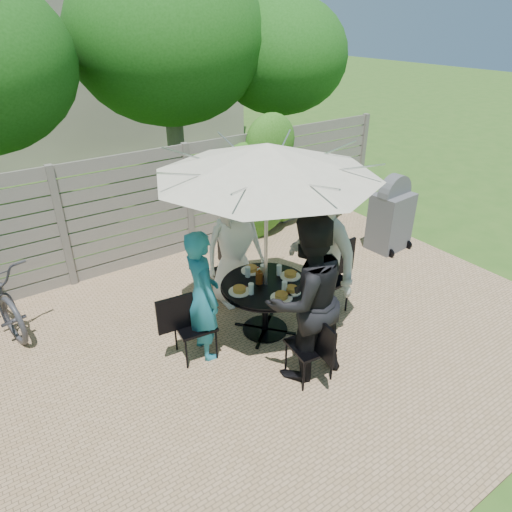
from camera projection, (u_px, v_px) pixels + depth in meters
backyard_envelope at (60, 56)px, 11.99m from camera, size 60.00×60.00×5.00m
patio_table at (265, 299)px, 5.65m from camera, size 1.17×1.17×0.71m
umbrella at (267, 160)px, 4.82m from camera, size 2.71×2.71×2.43m
chair_back at (231, 280)px, 6.51m from camera, size 0.43×0.61×0.83m
person_back at (234, 246)px, 6.12m from camera, size 0.88×0.61×1.71m
chair_left at (194, 337)px, 5.34m from camera, size 0.66×0.48×0.89m
person_left at (202, 296)px, 5.15m from camera, size 0.44×0.62×1.61m
chair_front at (310, 358)px, 5.02m from camera, size 0.47×0.66×0.88m
person_front at (306, 299)px, 4.80m from camera, size 1.00×0.81×1.93m
chair_right at (326, 291)px, 6.17m from camera, size 0.71×0.48×0.98m
person_right at (322, 249)px, 5.79m from camera, size 0.83×1.31×1.94m
plate_back at (251, 269)px, 5.82m from camera, size 0.26×0.26×0.06m
plate_left at (239, 290)px, 5.38m from camera, size 0.26×0.26×0.06m
plate_front at (281, 296)px, 5.27m from camera, size 0.26×0.26×0.06m
plate_right at (290, 275)px, 5.70m from camera, size 0.26×0.26×0.06m
plate_extra at (292, 290)px, 5.39m from camera, size 0.24×0.24×0.06m
glass_back at (248, 272)px, 5.67m from camera, size 0.07×0.07×0.14m
glass_left at (251, 289)px, 5.33m from camera, size 0.07×0.07×0.14m
glass_front at (284, 287)px, 5.37m from camera, size 0.07×0.07×0.14m
glass_right at (279, 270)px, 5.71m from camera, size 0.07×0.07×0.14m
syrup_jug at (259, 278)px, 5.53m from camera, size 0.09×0.09×0.16m
coffee_cup at (263, 270)px, 5.74m from camera, size 0.08×0.08×0.12m
bbq_grill at (391, 216)px, 7.66m from camera, size 0.69×0.55×1.32m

